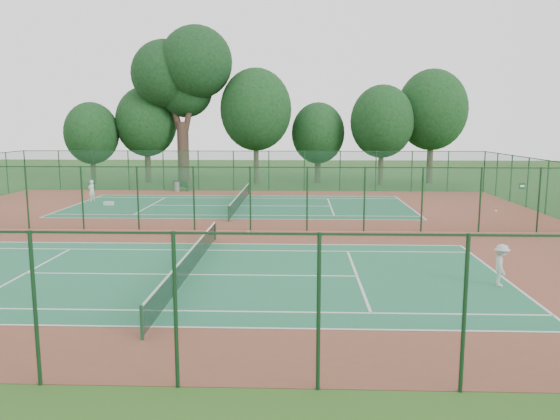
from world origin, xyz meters
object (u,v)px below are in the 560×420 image
object	(u,v)px
big_tree	(183,73)
trash_bin	(177,187)
bench	(181,186)
player_near	(501,265)
kit_bag	(109,203)
player_far	(92,191)

from	to	relation	value
big_tree	trash_bin	bearing A→B (deg)	-84.69
trash_bin	bench	xyz separation A→B (m)	(0.28, 0.39, 0.05)
player_near	bench	distance (m)	32.66
trash_bin	bench	bearing A→B (deg)	54.40
trash_bin	bench	world-z (taller)	bench
bench	kit_bag	distance (m)	9.19
player_near	bench	bearing A→B (deg)	44.33
bench	big_tree	bearing A→B (deg)	120.26
player_near	big_tree	distance (m)	39.48
bench	big_tree	distance (m)	11.75
player_near	kit_bag	xyz separation A→B (m)	(-20.85, 19.07, -0.64)
trash_bin	big_tree	world-z (taller)	big_tree
kit_bag	big_tree	xyz separation A→B (m)	(2.52, 14.51, 10.41)
kit_bag	big_tree	bearing A→B (deg)	83.44
player_near	kit_bag	bearing A→B (deg)	59.57
player_far	bench	xyz separation A→B (m)	(5.32, 6.64, -0.34)
trash_bin	bench	size ratio (longest dim) A/B	0.54
player_near	player_far	bearing A→B (deg)	59.40
player_far	bench	size ratio (longest dim) A/B	1.05
player_far	big_tree	size ratio (longest dim) A/B	0.11
kit_bag	big_tree	world-z (taller)	big_tree
player_near	trash_bin	distance (m)	32.48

